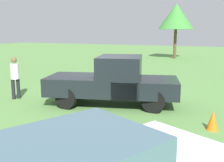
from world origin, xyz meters
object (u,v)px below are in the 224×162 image
object	(u,v)px
pickup_truck	(115,80)
person_bystander	(15,76)
traffic_cone	(213,120)
tree_back_right	(176,17)

from	to	relation	value
pickup_truck	person_bystander	distance (m)	4.10
pickup_truck	traffic_cone	xyz separation A→B (m)	(3.47, -1.25, -0.67)
traffic_cone	person_bystander	bearing A→B (deg)	176.59
tree_back_right	person_bystander	bearing A→B (deg)	-98.61
pickup_truck	tree_back_right	distance (m)	18.15
person_bystander	traffic_cone	bearing A→B (deg)	27.73
tree_back_right	pickup_truck	bearing A→B (deg)	-86.14
pickup_truck	person_bystander	xyz separation A→B (m)	(-4.03, -0.80, 0.01)
person_bystander	traffic_cone	xyz separation A→B (m)	(7.49, -0.45, -0.68)
traffic_cone	pickup_truck	bearing A→B (deg)	160.24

